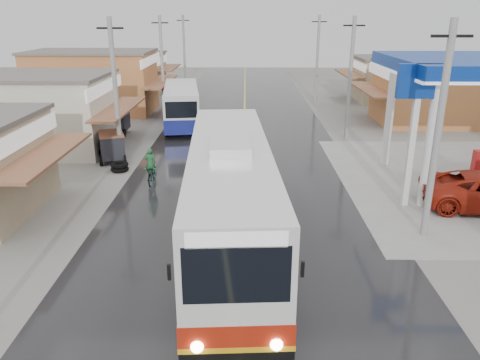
{
  "coord_description": "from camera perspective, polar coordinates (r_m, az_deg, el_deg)",
  "views": [
    {
      "loc": [
        0.07,
        -16.47,
        8.11
      ],
      "look_at": [
        -0.14,
        1.45,
        1.72
      ],
      "focal_mm": 35.0,
      "sensor_mm": 36.0,
      "label": 1
    }
  ],
  "objects": [
    {
      "name": "utility_poles_left",
      "position": [
        34.21,
        -11.34,
        5.52
      ],
      "size": [
        1.6,
        50.0,
        8.0
      ],
      "primitive_type": null,
      "color": "gray",
      "rests_on": "ground"
    },
    {
      "name": "tricycle_near",
      "position": [
        28.0,
        -15.39,
        4.13
      ],
      "size": [
        2.1,
        2.39,
        1.69
      ],
      "rotation": [
        0.0,
        0.0,
        0.34
      ],
      "color": "#26262D",
      "rests_on": "ground"
    },
    {
      "name": "utility_poles_right",
      "position": [
        33.23,
        12.73,
        5.01
      ],
      "size": [
        1.6,
        36.0,
        8.0
      ],
      "primitive_type": null,
      "color": "gray",
      "rests_on": "ground"
    },
    {
      "name": "road",
      "position": [
        32.5,
        0.52,
        5.19
      ],
      "size": [
        12.0,
        90.0,
        0.02
      ],
      "primitive_type": "cube",
      "color": "black",
      "rests_on": "ground"
    },
    {
      "name": "second_bus",
      "position": [
        35.92,
        -7.13,
        9.05
      ],
      "size": [
        3.57,
        9.27,
        3.0
      ],
      "rotation": [
        0.0,
        0.0,
        0.13
      ],
      "color": "silver",
      "rests_on": "road"
    },
    {
      "name": "coach_bus",
      "position": [
        16.72,
        -1.23,
        -1.85
      ],
      "size": [
        3.63,
        13.36,
        4.13
      ],
      "rotation": [
        0.0,
        0.0,
        0.05
      ],
      "color": "silver",
      "rests_on": "road"
    },
    {
      "name": "centre_line",
      "position": [
        32.49,
        0.52,
        5.21
      ],
      "size": [
        0.15,
        90.0,
        0.01
      ],
      "primitive_type": "cube",
      "color": "#D8CC4C",
      "rests_on": "road"
    },
    {
      "name": "tyre_stack",
      "position": [
        26.27,
        -14.47,
        1.57
      ],
      "size": [
        0.97,
        0.97,
        0.5
      ],
      "color": "black",
      "rests_on": "ground"
    },
    {
      "name": "cyclist",
      "position": [
        23.99,
        -10.72,
        1.05
      ],
      "size": [
        0.62,
        1.73,
        1.86
      ],
      "rotation": [
        0.0,
        0.0,
        0.01
      ],
      "color": "black",
      "rests_on": "ground"
    },
    {
      "name": "shopfronts_left",
      "position": [
        37.75,
        -19.73,
        6.06
      ],
      "size": [
        11.0,
        44.0,
        5.2
      ],
      "primitive_type": null,
      "color": "tan",
      "rests_on": "ground"
    },
    {
      "name": "tricycle_far",
      "position": [
        34.43,
        -14.71,
        7.03
      ],
      "size": [
        1.52,
        2.25,
        1.72
      ],
      "rotation": [
        0.0,
        0.0,
        0.02
      ],
      "color": "#26262D",
      "rests_on": "ground"
    },
    {
      "name": "ground",
      "position": [
        18.36,
        0.38,
        -6.59
      ],
      "size": [
        120.0,
        120.0,
        0.0
      ],
      "primitive_type": "plane",
      "color": "slate",
      "rests_on": "ground"
    }
  ]
}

